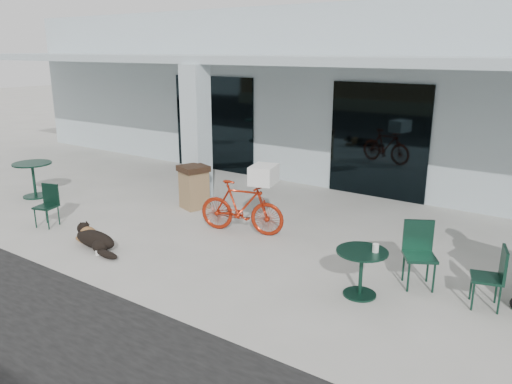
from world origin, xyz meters
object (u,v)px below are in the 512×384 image
Objects in this scene: bicycle at (242,207)px; cafe_chair_far_a at (420,256)px; cafe_table_far at (361,273)px; cafe_chair_far_b at (487,277)px; trash_receptacle at (194,187)px; dog at (95,238)px; cafe_table_near at (34,180)px; cafe_chair_near at (46,206)px.

bicycle is 1.73× the size of cafe_chair_far_a.
cafe_chair_far_a is at bearing 51.39° from cafe_table_far.
trash_receptacle is (-6.28, 1.10, 0.04)m from cafe_chair_far_b.
cafe_table_near is at bearing 173.80° from dog.
bicycle reaches higher than cafe_table_near.
cafe_chair_near reaches higher than cafe_table_far.
cafe_chair_far_b is at bearing -35.26° from cafe_chair_far_a.
trash_receptacle reaches higher than cafe_chair_near.
dog is at bearing -90.70° from cafe_chair_far_b.
cafe_chair_far_a is (5.21, 1.78, 0.31)m from dog.
cafe_chair_far_b is (7.89, 1.50, 0.02)m from cafe_chair_near.
cafe_table_near is at bearing 84.87° from bicycle.
trash_receptacle reaches higher than dog.
cafe_chair_far_a is 5.43m from trash_receptacle.
cafe_chair_far_a is at bearing 30.80° from dog.
cafe_chair_far_a is (3.53, -0.36, -0.02)m from bicycle.
cafe_chair_far_b reaches higher than cafe_table_far.
trash_receptacle is at bearing 104.50° from dog.
bicycle is at bearing -111.79° from cafe_chair_far_b.
cafe_table_far is at bearing -158.58° from cafe_chair_far_a.
dog is 1.11× the size of cafe_chair_far_a.
cafe_table_near is (-3.86, 1.26, 0.24)m from dog.
trash_receptacle is at bearing 42.04° from cafe_chair_near.
cafe_chair_near is 0.95× the size of cafe_chair_far_b.
cafe_chair_near is 6.41m from cafe_table_far.
cafe_chair_far_a reaches higher than cafe_table_far.
bicycle reaches higher than cafe_chair_near.
cafe_chair_near is (2.12, -1.07, 0.00)m from cafe_table_near.
cafe_chair_far_a is at bearing -111.41° from cafe_chair_far_b.
cafe_table_near is 10.02m from cafe_chair_far_b.
cafe_table_far is at bearing -8.66° from cafe_chair_near.
bicycle is 2.31× the size of cafe_table_far.
cafe_table_near is at bearing -157.60° from trash_receptacle.
cafe_table_near is 1.21× the size of cafe_table_far.
cafe_chair_far_a is (0.60, 0.75, 0.15)m from cafe_table_far.
cafe_chair_far_b is 0.92× the size of trash_receptacle.
cafe_table_far is 1.68m from cafe_chair_far_b.
trash_receptacle is at bearing -116.09° from cafe_chair_far_b.
cafe_chair_far_b is (4.48, -0.44, -0.07)m from bicycle.
trash_receptacle is (-1.80, 0.66, -0.03)m from bicycle.
dog is at bearing 127.83° from bicycle.
cafe_chair_near is 7.13m from cafe_chair_far_a.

